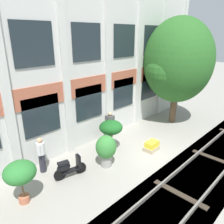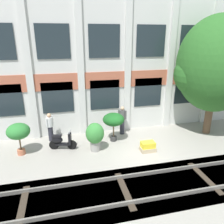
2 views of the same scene
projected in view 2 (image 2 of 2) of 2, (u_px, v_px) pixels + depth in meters
The scene contains 11 objects.
ground_plane at pixel (143, 152), 10.78m from camera, with size 80.00×80.00×0.00m, color #9E998E.
apartment_facade at pixel (126, 62), 12.36m from camera, with size 16.07×0.64×8.03m.
rail_tracks at pixel (166, 187), 8.50m from camera, with size 23.71×2.80×0.43m.
broadleaf_tree at pixel (216, 67), 11.68m from camera, with size 4.42×4.21×6.53m.
potted_plant_square_trough at pixel (148, 147), 10.80m from camera, with size 0.75×0.51×0.50m.
potted_plant_low_pan at pixel (18, 132), 10.20m from camera, with size 1.07×1.07×1.58m.
potted_plant_terracotta_small at pixel (114, 120), 11.55m from camera, with size 1.14×1.14×1.58m.
potted_plant_ribbed_drum at pixel (95, 135), 10.67m from camera, with size 0.90×0.90×1.45m.
scooter_near_curb at pixel (61, 141), 10.91m from camera, with size 1.36×0.59×0.98m.
resident_by_doorway at pixel (122, 119), 12.51m from camera, with size 0.41×0.39×1.67m.
resident_watching_tracks at pixel (50, 126), 11.68m from camera, with size 0.37×0.43×1.58m.
Camera 2 is at (-3.66, -8.92, 5.43)m, focal length 35.00 mm.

